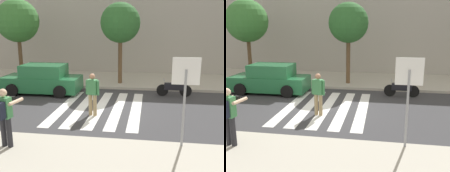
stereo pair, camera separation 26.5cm
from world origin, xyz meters
The scene contains 15 objects.
ground_plane centered at (0.00, 0.00, 0.00)m, with size 120.00×120.00×0.00m, color #38383A.
sidewalk_far centered at (0.00, 6.00, 0.07)m, with size 60.00×4.80×0.14m, color #B2AD9E.
building_facade_far centered at (0.00, 10.40, 3.76)m, with size 56.00×4.00×7.52m, color #ADA89E.
crosswalk_stripe_0 centered at (-1.60, 0.20, 0.00)m, with size 0.44×5.20×0.01m, color silver.
crosswalk_stripe_1 centered at (-0.80, 0.20, 0.00)m, with size 0.44×5.20×0.01m, color silver.
crosswalk_stripe_2 centered at (0.00, 0.20, 0.00)m, with size 0.44×5.20×0.01m, color silver.
crosswalk_stripe_3 centered at (0.80, 0.20, 0.00)m, with size 0.44×5.20×0.01m, color silver.
crosswalk_stripe_4 centered at (1.60, 0.20, 0.00)m, with size 0.44×5.20×0.01m, color silver.
stop_sign centered at (3.13, -3.39, 2.03)m, with size 0.76×0.08×2.59m.
photographer_with_backpack centered at (-1.90, -4.21, 1.17)m, with size 0.66×0.90×1.72m.
pedestrian_crossing centered at (-0.09, -0.83, 0.97)m, with size 0.57×0.32×1.72m.
parked_car_green centered at (-3.51, 2.30, 0.73)m, with size 4.10×1.92×1.55m.
motorcycle centered at (3.39, 2.60, 0.41)m, with size 1.76×0.60×0.87m.
street_tree_west centered at (-6.06, 4.98, 3.79)m, with size 2.64×2.64×4.99m.
street_tree_center centered at (0.37, 4.69, 3.67)m, with size 2.31×2.31×4.71m.
Camera 2 is at (2.39, -10.65, 3.61)m, focal length 42.00 mm.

